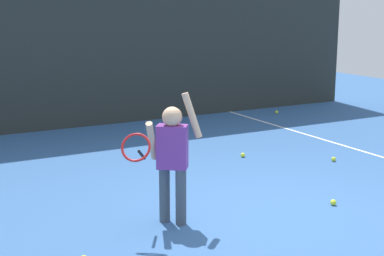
# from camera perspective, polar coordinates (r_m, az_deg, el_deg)

# --- Properties ---
(ground_plane) EXTENTS (20.00, 20.00, 0.00)m
(ground_plane) POSITION_cam_1_polar(r_m,az_deg,el_deg) (6.21, 7.21, -8.46)
(ground_plane) COLOR #335B93
(back_fence_windscreen) EXTENTS (11.57, 0.08, 3.78)m
(back_fence_windscreen) POSITION_cam_1_polar(r_m,az_deg,el_deg) (10.56, -9.76, 10.39)
(back_fence_windscreen) COLOR #282D2B
(back_fence_windscreen) RESTS_ON ground
(fence_post_1) EXTENTS (0.09, 0.09, 3.93)m
(fence_post_1) POSITION_cam_1_polar(r_m,az_deg,el_deg) (10.62, -9.88, 10.80)
(fence_post_1) COLOR slate
(fence_post_1) RESTS_ON ground
(fence_post_2) EXTENTS (0.09, 0.09, 3.93)m
(fence_post_2) POSITION_cam_1_polar(r_m,az_deg,el_deg) (13.53, 13.75, 10.88)
(fence_post_2) COLOR slate
(fence_post_2) RESTS_ON ground
(tennis_player) EXTENTS (0.89, 0.51, 1.35)m
(tennis_player) POSITION_cam_1_polar(r_m,az_deg,el_deg) (5.67, -2.12, -2.66)
(tennis_player) COLOR #3F4C59
(tennis_player) RESTS_ON ground
(tennis_ball_0) EXTENTS (0.07, 0.07, 0.07)m
(tennis_ball_0) POSITION_cam_1_polar(r_m,az_deg,el_deg) (6.57, 13.98, -7.24)
(tennis_ball_0) COLOR #CCE033
(tennis_ball_0) RESTS_ON ground
(tennis_ball_5) EXTENTS (0.07, 0.07, 0.07)m
(tennis_ball_5) POSITION_cam_1_polar(r_m,az_deg,el_deg) (8.39, 5.11, -2.71)
(tennis_ball_5) COLOR #CCE033
(tennis_ball_5) RESTS_ON ground
(tennis_ball_6) EXTENTS (0.07, 0.07, 0.07)m
(tennis_ball_6) POSITION_cam_1_polar(r_m,az_deg,el_deg) (8.38, 14.00, -3.04)
(tennis_ball_6) COLOR #CCE033
(tennis_ball_6) RESTS_ON ground
(tennis_ball_7) EXTENTS (0.07, 0.07, 0.07)m
(tennis_ball_7) POSITION_cam_1_polar(r_m,az_deg,el_deg) (11.87, 8.47, 1.59)
(tennis_ball_7) COLOR #CCE033
(tennis_ball_7) RESTS_ON ground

